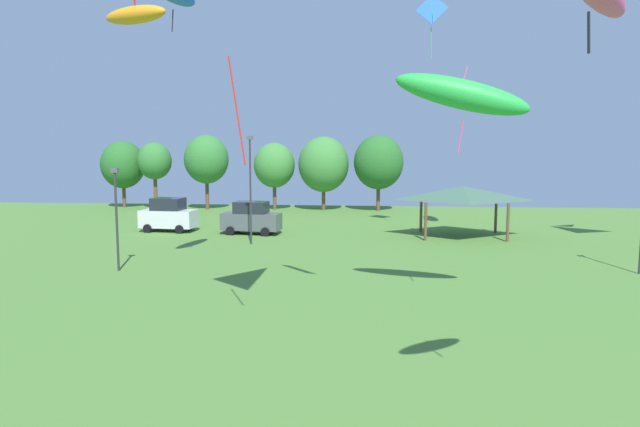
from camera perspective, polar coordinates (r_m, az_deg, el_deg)
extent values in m
ellipsoid|color=green|center=(22.43, 13.99, 11.50)|extent=(5.30, 1.62, 2.30)
cube|color=#E54C93|center=(22.46, 14.02, 12.31)|extent=(0.40, 0.20, 1.40)
cylinder|color=#E54C93|center=(22.35, 13.88, 7.43)|extent=(0.23, 0.07, 1.27)
cube|color=blue|center=(41.14, 11.14, 19.41)|extent=(2.16, 0.67, 2.09)
cylinder|color=green|center=(41.12, 11.14, 19.42)|extent=(0.15, 0.83, 1.82)
cylinder|color=green|center=(40.70, 11.07, 16.39)|extent=(0.10, 0.36, 2.19)
ellipsoid|color=orange|center=(41.27, -18.01, 18.36)|extent=(5.27, 3.08, 1.18)
cube|color=red|center=(41.34, -18.02, 18.80)|extent=(0.11, 0.17, 1.47)
cylinder|color=black|center=(11.58, 25.29, 16.04)|extent=(0.14, 0.14, 0.72)
pyramid|color=black|center=(18.77, -12.08, 18.52)|extent=(2.33, 3.38, 0.52)
cylinder|color=red|center=(18.09, -8.31, 10.10)|extent=(0.52, 0.05, 3.35)
cylinder|color=black|center=(27.99, -14.53, 18.17)|extent=(0.08, 0.20, 1.01)
cube|color=silver|center=(44.32, -14.90, -0.49)|extent=(4.19, 2.19, 1.30)
cube|color=#1E232D|center=(44.20, -14.95, 0.93)|extent=(2.36, 1.89, 0.91)
cylinder|color=black|center=(43.05, -13.88, -1.54)|extent=(0.66, 0.27, 0.64)
cylinder|color=black|center=(44.74, -12.92, -1.21)|extent=(0.66, 0.27, 0.64)
cylinder|color=black|center=(44.12, -16.86, -1.44)|extent=(0.66, 0.27, 0.64)
cylinder|color=black|center=(45.77, -15.82, -1.12)|extent=(0.66, 0.27, 0.64)
cube|color=#4C5156|center=(41.85, -6.88, -0.79)|extent=(4.40, 2.17, 1.21)
cube|color=#1E232D|center=(41.72, -6.90, 0.62)|extent=(2.49, 1.82, 0.85)
cylinder|color=black|center=(40.73, -5.50, -1.84)|extent=(0.66, 0.29, 0.64)
cylinder|color=black|center=(42.34, -4.82, -1.50)|extent=(0.66, 0.29, 0.64)
cylinder|color=black|center=(41.57, -8.96, -1.72)|extent=(0.66, 0.29, 0.64)
cylinder|color=black|center=(43.16, -8.16, -1.39)|extent=(0.66, 0.29, 0.64)
cylinder|color=brown|center=(39.28, 10.52, -0.79)|extent=(0.20, 0.20, 2.60)
cylinder|color=brown|center=(40.15, 18.28, -0.86)|extent=(0.20, 0.20, 2.60)
cylinder|color=brown|center=(43.00, 10.07, -0.14)|extent=(0.20, 0.20, 2.60)
cylinder|color=brown|center=(43.80, 17.18, -0.21)|extent=(0.20, 0.20, 2.60)
pyramid|color=#3D604C|center=(41.29, 14.10, 1.99)|extent=(7.04, 4.88, 1.00)
cylinder|color=#2D2D33|center=(37.26, -6.97, 2.11)|extent=(0.12, 0.12, 6.80)
cube|color=#4C4C51|center=(37.14, -7.04, 7.53)|extent=(0.36, 0.20, 0.24)
cylinder|color=#2D2D33|center=(30.87, -19.66, -0.82)|extent=(0.12, 0.12, 5.05)
cube|color=#4C4C51|center=(30.65, -19.86, 4.09)|extent=(0.36, 0.20, 0.24)
cylinder|color=brown|center=(63.10, -19.01, 1.85)|extent=(0.36, 0.36, 2.79)
ellipsoid|color=#286628|center=(62.93, -19.12, 4.64)|extent=(4.48, 4.48, 4.93)
cylinder|color=brown|center=(60.58, -16.12, 2.15)|extent=(0.36, 0.36, 3.62)
ellipsoid|color=#337533|center=(60.42, -16.22, 5.07)|extent=(3.41, 3.41, 3.75)
cylinder|color=brown|center=(58.84, -11.22, 2.06)|extent=(0.36, 0.36, 3.40)
ellipsoid|color=#337533|center=(58.67, -11.29, 5.33)|extent=(4.44, 4.44, 4.89)
cylinder|color=brown|center=(57.65, -4.56, 1.85)|extent=(0.36, 0.36, 2.95)
ellipsoid|color=#3D7F38|center=(57.47, -4.59, 4.84)|extent=(4.10, 4.10, 4.51)
cylinder|color=brown|center=(57.18, 0.36, 1.70)|extent=(0.36, 0.36, 2.69)
ellipsoid|color=#3D7F38|center=(56.99, 0.36, 4.94)|extent=(5.03, 5.03, 5.53)
cylinder|color=brown|center=(56.80, 5.84, 1.78)|extent=(0.36, 0.36, 2.99)
ellipsoid|color=#286628|center=(56.61, 5.88, 5.13)|extent=(4.88, 4.88, 5.37)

